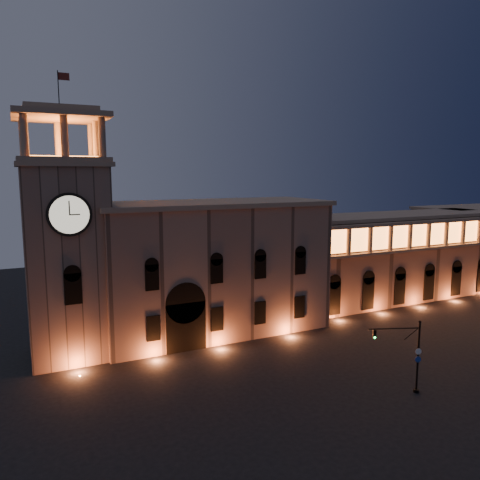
{
  "coord_description": "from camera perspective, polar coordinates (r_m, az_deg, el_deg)",
  "views": [
    {
      "loc": [
        -25.54,
        -35.35,
        21.32
      ],
      "look_at": [
        -0.83,
        16.0,
        13.13
      ],
      "focal_mm": 35.0,
      "sensor_mm": 36.0,
      "label": 1
    }
  ],
  "objects": [
    {
      "name": "ground",
      "position": [
        48.55,
        9.58,
        -17.99
      ],
      "size": [
        160.0,
        160.0,
        0.0
      ],
      "primitive_type": "plane",
      "color": "black",
      "rests_on": "ground"
    },
    {
      "name": "government_building",
      "position": [
        63.16,
        -3.36,
        -3.3
      ],
      "size": [
        30.8,
        12.8,
        17.6
      ],
      "color": "#7E6052",
      "rests_on": "ground"
    },
    {
      "name": "clock_tower",
      "position": [
        57.24,
        -20.33,
        -1.2
      ],
      "size": [
        9.8,
        9.8,
        32.4
      ],
      "color": "#7E6052",
      "rests_on": "ground"
    },
    {
      "name": "colonnade_wing",
      "position": [
        83.78,
        18.2,
        -1.84
      ],
      "size": [
        40.6,
        11.5,
        14.5
      ],
      "color": "#795B4D",
      "rests_on": "ground"
    },
    {
      "name": "secondary_building",
      "position": [
        107.03,
        26.01,
        -0.34
      ],
      "size": [
        20.0,
        12.0,
        14.0
      ],
      "primitive_type": "cube",
      "color": "#795B4D",
      "rests_on": "ground"
    },
    {
      "name": "traffic_light",
      "position": [
        49.38,
        19.92,
        -13.06
      ],
      "size": [
        5.01,
        2.18,
        7.31
      ],
      "rotation": [
        0.0,
        0.0,
        -0.37
      ],
      "color": "black",
      "rests_on": "ground"
    }
  ]
}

